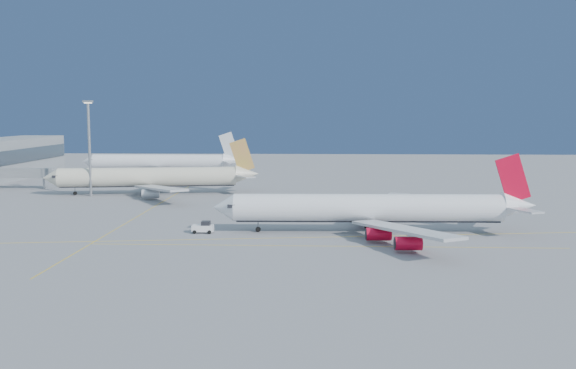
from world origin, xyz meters
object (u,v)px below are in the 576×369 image
at_px(pushback_tug, 203,227).
at_px(light_mast, 89,140).
at_px(airliner_etihad, 153,177).
at_px(airliner_third, 162,162).
at_px(airliner_virgin, 375,209).

bearing_deg(pushback_tug, light_mast, 127.20).
bearing_deg(pushback_tug, airliner_etihad, 112.57).
relative_size(pushback_tug, light_mast, 0.16).
bearing_deg(light_mast, airliner_etihad, 16.91).
height_order(airliner_third, pushback_tug, airliner_third).
bearing_deg(airliner_third, airliner_virgin, -58.76).
height_order(airliner_etihad, light_mast, light_mast).
bearing_deg(light_mast, airliner_virgin, -34.57).
distance_m(airliner_virgin, airliner_etihad, 86.60).
height_order(airliner_etihad, airliner_third, airliner_third).
height_order(airliner_virgin, light_mast, light_mast).
bearing_deg(light_mast, pushback_tug, -52.38).
height_order(airliner_etihad, pushback_tug, airliner_etihad).
height_order(pushback_tug, light_mast, light_mast).
bearing_deg(pushback_tug, airliner_third, 106.89).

